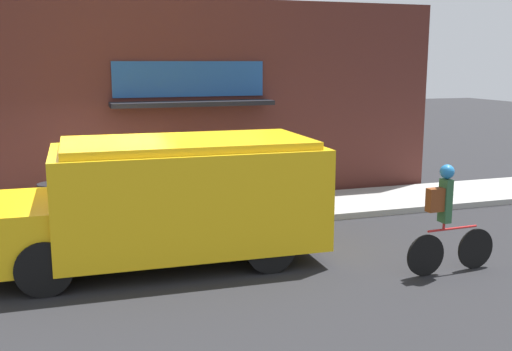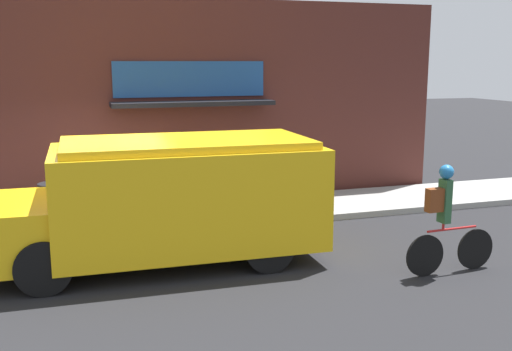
# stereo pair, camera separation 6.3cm
# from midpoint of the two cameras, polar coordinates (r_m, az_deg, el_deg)

# --- Properties ---
(ground_plane) EXTENTS (70.00, 70.00, 0.00)m
(ground_plane) POSITION_cam_midpoint_polar(r_m,az_deg,el_deg) (11.40, -14.82, -6.14)
(ground_plane) COLOR #232326
(sidewalk) EXTENTS (28.00, 2.17, 0.14)m
(sidewalk) POSITION_cam_midpoint_polar(r_m,az_deg,el_deg) (12.43, -15.16, -4.43)
(sidewalk) COLOR #999993
(sidewalk) RESTS_ON ground_plane
(storefront) EXTENTS (16.68, 0.84, 4.63)m
(storefront) POSITION_cam_midpoint_polar(r_m,az_deg,el_deg) (13.34, -15.72, 6.40)
(storefront) COLOR #4C231E
(storefront) RESTS_ON ground_plane
(school_bus) EXTENTS (5.45, 2.73, 2.03)m
(school_bus) POSITION_cam_midpoint_polar(r_m,az_deg,el_deg) (9.81, -8.51, -2.17)
(school_bus) COLOR yellow
(school_bus) RESTS_ON ground_plane
(cyclist) EXTENTS (1.61, 0.22, 1.72)m
(cyclist) POSITION_cam_midpoint_polar(r_m,az_deg,el_deg) (9.67, 17.51, -4.13)
(cyclist) COLOR black
(cyclist) RESTS_ON ground_plane
(trash_bin) EXTENTS (0.57, 0.57, 0.77)m
(trash_bin) POSITION_cam_midpoint_polar(r_m,az_deg,el_deg) (12.49, -18.89, -2.43)
(trash_bin) COLOR #2D5138
(trash_bin) RESTS_ON sidewalk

